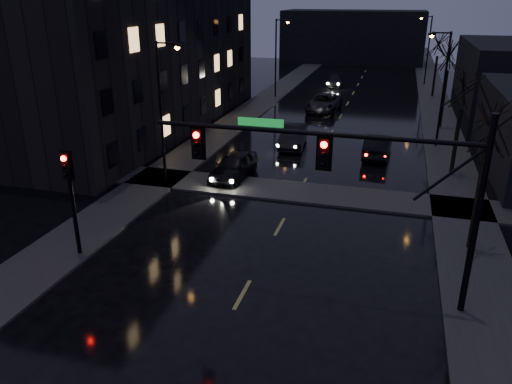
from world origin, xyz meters
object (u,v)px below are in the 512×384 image
Objects in this scene: oncoming_car_c at (324,103)px; lead_car at (378,146)px; oncoming_car_a at (234,166)px; oncoming_car_b at (293,136)px; oncoming_car_d at (335,81)px.

lead_car is at bearing -63.84° from oncoming_car_c.
oncoming_car_a is 20.16m from oncoming_car_c.
oncoming_car_c is 14.36m from lead_car.
oncoming_car_a is 0.79× the size of oncoming_car_c.
oncoming_car_d is at bearing 85.92° from oncoming_car_b.
lead_car is (5.62, -13.22, -0.03)m from oncoming_car_c.
lead_car is (8.00, 6.80, -0.01)m from oncoming_car_a.
oncoming_car_d is at bearing -74.61° from lead_car.
oncoming_car_a is at bearing -100.41° from oncoming_car_d.
oncoming_car_a is at bearing 42.63° from lead_car.
oncoming_car_c is at bearing 87.72° from oncoming_car_a.
oncoming_car_a is 34.22m from oncoming_car_d.
oncoming_car_d is at bearing 91.77° from oncoming_car_a.
oncoming_car_a reaches higher than oncoming_car_d.
oncoming_car_c is at bearing -64.68° from lead_car.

